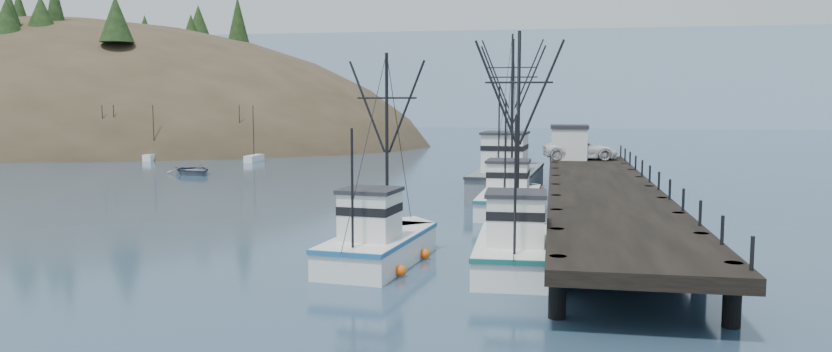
{
  "coord_description": "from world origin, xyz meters",
  "views": [
    {
      "loc": [
        11.15,
        -27.26,
        6.92
      ],
      "look_at": [
        3.51,
        14.22,
        2.5
      ],
      "focal_mm": 32.0,
      "sensor_mm": 36.0,
      "label": 1
    }
  ],
  "objects_px": {
    "trawler_mid": "(381,243)",
    "work_vessel": "(508,177)",
    "trawler_near": "(516,247)",
    "motorboat": "(193,174)",
    "pier": "(602,190)",
    "pickup_truck": "(580,149)",
    "pier_shed": "(569,142)",
    "trawler_far": "(510,198)"
  },
  "relations": [
    {
      "from": "trawler_mid",
      "to": "work_vessel",
      "type": "height_order",
      "value": "work_vessel"
    },
    {
      "from": "trawler_near",
      "to": "motorboat",
      "type": "bearing_deg",
      "value": 133.61
    },
    {
      "from": "pier",
      "to": "pickup_truck",
      "type": "distance_m",
      "value": 18.05
    },
    {
      "from": "pier",
      "to": "pier_shed",
      "type": "relative_size",
      "value": 13.75
    },
    {
      "from": "trawler_far",
      "to": "pier_shed",
      "type": "relative_size",
      "value": 3.41
    },
    {
      "from": "trawler_near",
      "to": "trawler_mid",
      "type": "xyz_separation_m",
      "value": [
        -5.67,
        -0.17,
        -0.0
      ]
    },
    {
      "from": "trawler_mid",
      "to": "motorboat",
      "type": "bearing_deg",
      "value": 127.76
    },
    {
      "from": "trawler_far",
      "to": "motorboat",
      "type": "bearing_deg",
      "value": 149.96
    },
    {
      "from": "work_vessel",
      "to": "pier_shed",
      "type": "bearing_deg",
      "value": 58.84
    },
    {
      "from": "pier",
      "to": "trawler_mid",
      "type": "xyz_separation_m",
      "value": [
        -9.9,
        -13.2,
        -0.87
      ]
    },
    {
      "from": "trawler_mid",
      "to": "pickup_truck",
      "type": "distance_m",
      "value": 32.62
    },
    {
      "from": "trawler_mid",
      "to": "trawler_far",
      "type": "xyz_separation_m",
      "value": [
        4.56,
        15.46,
        0.0
      ]
    },
    {
      "from": "trawler_mid",
      "to": "trawler_far",
      "type": "height_order",
      "value": "trawler_far"
    },
    {
      "from": "pickup_truck",
      "to": "motorboat",
      "type": "bearing_deg",
      "value": 79.94
    },
    {
      "from": "pier_shed",
      "to": "work_vessel",
      "type": "bearing_deg",
      "value": -121.16
    },
    {
      "from": "trawler_far",
      "to": "pier_shed",
      "type": "bearing_deg",
      "value": 76.29
    },
    {
      "from": "work_vessel",
      "to": "motorboat",
      "type": "relative_size",
      "value": 2.61
    },
    {
      "from": "trawler_mid",
      "to": "pickup_truck",
      "type": "height_order",
      "value": "trawler_mid"
    },
    {
      "from": "trawler_mid",
      "to": "pickup_truck",
      "type": "xyz_separation_m",
      "value": [
        9.32,
        31.2,
        2.01
      ]
    },
    {
      "from": "trawler_near",
      "to": "motorboat",
      "type": "xyz_separation_m",
      "value": [
        -31.07,
        32.61,
        -0.82
      ]
    },
    {
      "from": "trawler_mid",
      "to": "pier_shed",
      "type": "xyz_separation_m",
      "value": [
        8.4,
        31.2,
        2.6
      ]
    },
    {
      "from": "trawler_near",
      "to": "trawler_mid",
      "type": "bearing_deg",
      "value": -178.32
    },
    {
      "from": "pier_shed",
      "to": "motorboat",
      "type": "bearing_deg",
      "value": 177.32
    },
    {
      "from": "work_vessel",
      "to": "pier",
      "type": "bearing_deg",
      "value": -60.82
    },
    {
      "from": "pier_shed",
      "to": "trawler_far",
      "type": "bearing_deg",
      "value": -103.71
    },
    {
      "from": "work_vessel",
      "to": "pier_shed",
      "type": "xyz_separation_m",
      "value": [
        4.45,
        7.35,
        2.19
      ]
    },
    {
      "from": "trawler_mid",
      "to": "pier_shed",
      "type": "relative_size",
      "value": 2.87
    },
    {
      "from": "trawler_near",
      "to": "trawler_mid",
      "type": "relative_size",
      "value": 1.09
    },
    {
      "from": "trawler_mid",
      "to": "trawler_far",
      "type": "bearing_deg",
      "value": 73.55
    },
    {
      "from": "trawler_far",
      "to": "motorboat",
      "type": "xyz_separation_m",
      "value": [
        -29.96,
        17.32,
        -0.82
      ]
    },
    {
      "from": "work_vessel",
      "to": "pier_shed",
      "type": "height_order",
      "value": "work_vessel"
    },
    {
      "from": "work_vessel",
      "to": "motorboat",
      "type": "xyz_separation_m",
      "value": [
        -29.35,
        8.93,
        -1.23
      ]
    },
    {
      "from": "trawler_near",
      "to": "trawler_far",
      "type": "distance_m",
      "value": 15.33
    },
    {
      "from": "motorboat",
      "to": "trawler_far",
      "type": "bearing_deg",
      "value": -76.19
    },
    {
      "from": "trawler_far",
      "to": "work_vessel",
      "type": "distance_m",
      "value": 8.42
    },
    {
      "from": "trawler_far",
      "to": "motorboat",
      "type": "height_order",
      "value": "trawler_far"
    },
    {
      "from": "pickup_truck",
      "to": "trawler_near",
      "type": "bearing_deg",
      "value": 165.85
    },
    {
      "from": "pier",
      "to": "trawler_near",
      "type": "xyz_separation_m",
      "value": [
        -4.23,
        -13.03,
        -0.87
      ]
    },
    {
      "from": "trawler_near",
      "to": "pier_shed",
      "type": "bearing_deg",
      "value": 84.98
    },
    {
      "from": "work_vessel",
      "to": "pier_shed",
      "type": "relative_size",
      "value": 4.41
    },
    {
      "from": "trawler_mid",
      "to": "pier_shed",
      "type": "height_order",
      "value": "trawler_mid"
    },
    {
      "from": "trawler_mid",
      "to": "trawler_far",
      "type": "distance_m",
      "value": 16.12
    }
  ]
}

